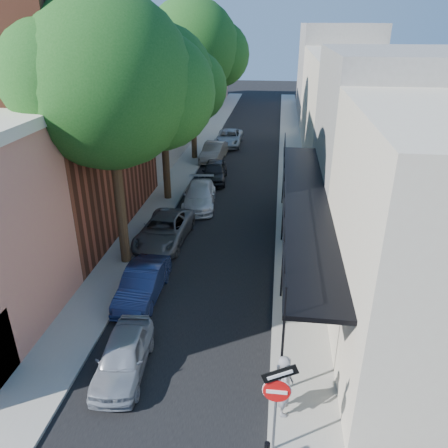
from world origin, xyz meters
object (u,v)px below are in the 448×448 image
(parked_car_e, at_px, (214,172))
(parked_car_f, at_px, (214,152))
(sign_post, at_px, (277,394))
(parked_car_b, at_px, (143,284))
(parked_car_a, at_px, (123,356))
(pedestrian, at_px, (285,385))
(parked_car_d, at_px, (199,196))
(oak_far, at_px, (198,50))
(oak_mid, at_px, (169,82))
(parked_car_g, at_px, (229,138))
(parked_car_c, at_px, (164,230))
(oak_near, at_px, (121,85))

(parked_car_e, xyz_separation_m, parked_car_f, (-0.79, 4.99, 0.01))
(sign_post, distance_m, parked_car_b, 8.46)
(parked_car_a, relative_size, pedestrian, 1.86)
(pedestrian, bearing_deg, parked_car_d, 12.10)
(parked_car_a, bearing_deg, oak_far, 89.62)
(oak_mid, relative_size, parked_car_g, 2.11)
(sign_post, height_order, parked_car_d, sign_post)
(parked_car_f, bearing_deg, parked_car_d, -82.07)
(oak_far, height_order, parked_car_d, oak_far)
(parked_car_c, xyz_separation_m, parked_car_d, (0.91, 4.95, -0.01))
(oak_near, xyz_separation_m, parked_car_d, (1.73, 6.94, -7.22))
(oak_far, bearing_deg, sign_post, -76.09)
(oak_near, bearing_deg, oak_far, 89.96)
(parked_car_e, bearing_deg, parked_car_g, 86.68)
(parked_car_b, distance_m, parked_car_e, 14.43)
(oak_mid, distance_m, parked_car_c, 8.80)
(parked_car_f, relative_size, pedestrian, 2.20)
(oak_near, relative_size, parked_car_d, 2.52)
(parked_car_g, xyz_separation_m, pedestrian, (4.93, -29.38, 0.42))
(oak_mid, xyz_separation_m, parked_car_a, (1.82, -14.92, -6.44))
(parked_car_c, relative_size, parked_car_g, 0.99)
(parked_car_a, xyz_separation_m, parked_car_f, (-0.60, 23.47, 0.09))
(oak_mid, height_order, parked_car_f, oak_mid)
(parked_car_d, bearing_deg, sign_post, -79.36)
(parked_car_f, distance_m, pedestrian, 25.16)
(pedestrian, bearing_deg, parked_car_g, 2.97)
(oak_mid, height_order, oak_far, oak_far)
(parked_car_e, distance_m, parked_car_f, 5.05)
(parked_car_c, bearing_deg, parked_car_f, 91.32)
(parked_car_d, bearing_deg, oak_far, 93.81)
(oak_near, bearing_deg, parked_car_a, -75.68)
(oak_near, bearing_deg, parked_car_c, 67.59)
(oak_near, xyz_separation_m, pedestrian, (6.77, -8.00, -6.79))
(parked_car_e, bearing_deg, parked_car_d, -97.07)
(parked_car_f, bearing_deg, parked_car_g, 86.85)
(parked_car_f, bearing_deg, pedestrian, -72.51)
(sign_post, height_order, parked_car_a, sign_post)
(oak_near, height_order, oak_mid, oak_near)
(oak_far, distance_m, parked_car_c, 16.85)
(oak_near, distance_m, oak_mid, 8.01)
(oak_far, xyz_separation_m, parked_car_e, (1.95, -5.47, -7.57))
(oak_far, xyz_separation_m, parked_car_d, (1.71, -10.07, -7.60))
(oak_near, xyz_separation_m, oak_mid, (-0.05, 7.97, -0.82))
(oak_near, height_order, parked_car_e, oak_near)
(parked_car_a, distance_m, parked_car_d, 13.89)
(parked_car_b, bearing_deg, parked_car_g, 89.02)
(oak_far, height_order, parked_car_g, oak_far)
(parked_car_a, height_order, parked_car_b, parked_car_b)
(oak_near, xyz_separation_m, parked_car_e, (1.97, 11.53, -7.19))
(parked_car_g, bearing_deg, parked_car_c, -92.68)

